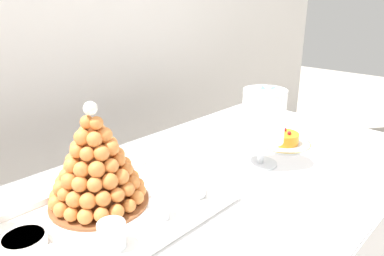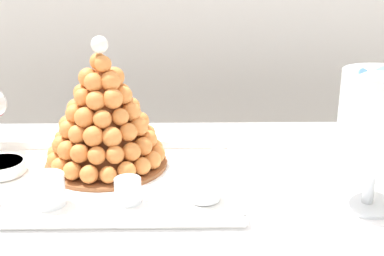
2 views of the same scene
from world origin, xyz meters
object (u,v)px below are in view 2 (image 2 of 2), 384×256
Objects in this scene: dessert_cup_centre at (128,191)px; dessert_cup_mid_right at (204,188)px; croquembouche at (104,118)px; macaron_goblet at (377,121)px; dessert_cup_mid_left at (48,191)px; creme_brulee_ramekin at (2,166)px; serving_tray at (99,182)px.

dessert_cup_mid_right is (0.14, 0.01, 0.00)m from dessert_cup_centre.
macaron_goblet is at bearing -18.91° from croquembouche.
croquembouche is at bearing 110.69° from dessert_cup_centre.
dessert_cup_mid_left is at bearing -177.19° from dessert_cup_centre.
dessert_cup_mid_left is 0.28m from dessert_cup_mid_right.
dessert_cup_mid_right is 0.43m from creme_brulee_ramekin.
macaron_goblet reaches higher than dessert_cup_mid_right.
serving_tray is 0.12m from dessert_cup_centre.
croquembouche is at bearing 142.34° from dessert_cup_mid_right.
dessert_cup_mid_left is 0.23× the size of macaron_goblet.
dessert_cup_mid_right is at bearing -16.54° from creme_brulee_ramekin.
creme_brulee_ramekin is 0.74m from macaron_goblet.
dessert_cup_mid_left is (-0.08, -0.17, -0.08)m from croquembouche.
dessert_cup_centre is 0.18× the size of macaron_goblet.
dessert_cup_mid_right is at bearing -20.98° from serving_tray.
dessert_cup_centre is at bearing -25.88° from creme_brulee_ramekin.
dessert_cup_mid_left reaches higher than serving_tray.
macaron_goblet is at bearing -11.02° from creme_brulee_ramekin.
creme_brulee_ramekin is (-0.13, 0.14, -0.01)m from dessert_cup_mid_left.
serving_tray is at bearing 52.30° from dessert_cup_mid_left.
serving_tray is 11.30× the size of dessert_cup_centre.
dessert_cup_centre is at bearing 179.22° from macaron_goblet.
croquembouche is 0.53m from macaron_goblet.
creme_brulee_ramekin is at bearing 168.15° from serving_tray.
dessert_cup_centre is 0.14m from dessert_cup_mid_right.
dessert_cup_mid_right is (0.28, 0.02, -0.01)m from dessert_cup_mid_left.
creme_brulee_ramekin is (-0.27, 0.13, -0.01)m from dessert_cup_centre.
serving_tray is at bearing -94.13° from croquembouche.
dessert_cup_mid_left reaches higher than creme_brulee_ramekin.
croquembouche reaches higher than creme_brulee_ramekin.
creme_brulee_ramekin is at bearing 163.46° from dessert_cup_mid_right.
creme_brulee_ramekin is at bearing 154.12° from dessert_cup_centre.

